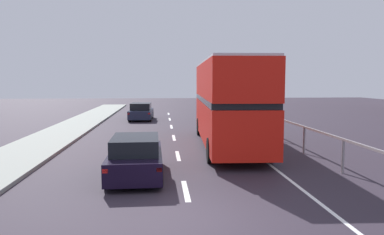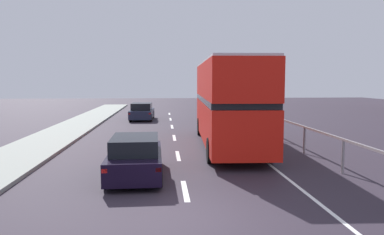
# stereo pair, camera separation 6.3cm
# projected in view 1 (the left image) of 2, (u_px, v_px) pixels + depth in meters

# --- Properties ---
(ground_plane) EXTENTS (75.60, 120.00, 0.10)m
(ground_plane) POSITION_uv_depth(u_px,v_px,m) (192.00, 220.00, 8.63)
(ground_plane) COLOR #2C242F
(lane_paint_markings) EXTENTS (3.58, 46.00, 0.01)m
(lane_paint_markings) POSITION_uv_depth(u_px,v_px,m) (225.00, 150.00, 17.11)
(lane_paint_markings) COLOR silver
(lane_paint_markings) RESTS_ON ground
(bridge_side_railing) EXTENTS (0.10, 42.00, 1.23)m
(bridge_side_railing) POSITION_uv_depth(u_px,v_px,m) (291.00, 127.00, 17.91)
(bridge_side_railing) COLOR gray
(bridge_side_railing) RESTS_ON ground
(double_decker_bus_red) EXTENTS (2.97, 10.58, 4.15)m
(double_decker_bus_red) POSITION_uv_depth(u_px,v_px,m) (228.00, 101.00, 17.86)
(double_decker_bus_red) COLOR red
(double_decker_bus_red) RESTS_ON ground
(hatchback_car_near) EXTENTS (1.80, 4.11, 1.38)m
(hatchback_car_near) POSITION_uv_depth(u_px,v_px,m) (136.00, 157.00, 12.28)
(hatchback_car_near) COLOR black
(hatchback_car_near) RESTS_ON ground
(sedan_car_ahead) EXTENTS (1.94, 4.10, 1.40)m
(sedan_car_ahead) POSITION_uv_depth(u_px,v_px,m) (141.00, 112.00, 30.23)
(sedan_car_ahead) COLOR #1D2339
(sedan_car_ahead) RESTS_ON ground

